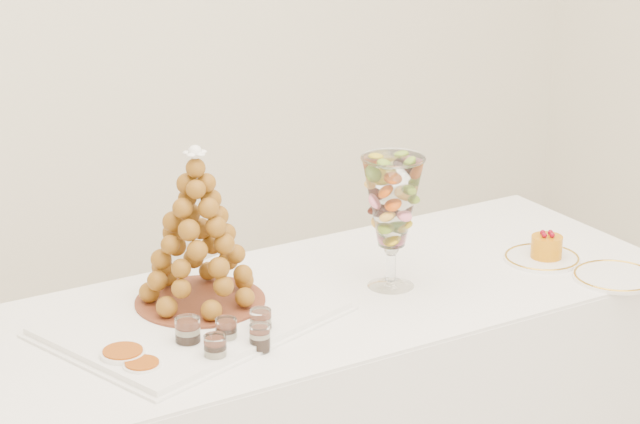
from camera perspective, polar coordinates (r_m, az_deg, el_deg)
buffet_table at (r=3.20m, az=0.31°, el=-9.33°), size 1.78×0.72×0.67m
lace_tray at (r=2.91m, az=-5.88°, el=-4.88°), size 0.72×0.62×0.02m
macaron_vase at (r=3.03m, az=3.33°, el=0.38°), size 0.15×0.15×0.33m
cake_plate at (r=3.31m, az=10.11°, el=-2.11°), size 0.20×0.20×0.01m
spare_plate at (r=3.23m, az=13.35°, el=-2.91°), size 0.21×0.21×0.01m
verrine_a at (r=2.77m, az=-6.06°, el=-5.57°), size 0.07×0.07×0.08m
verrine_b at (r=2.78m, az=-4.31°, el=-5.51°), size 0.05×0.05×0.07m
verrine_c at (r=2.82m, az=-2.73°, el=-5.11°), size 0.05×0.05×0.07m
verrine_d at (r=2.70m, az=-4.81°, el=-6.30°), size 0.06×0.06×0.07m
verrine_e at (r=2.76m, az=-2.77°, el=-5.77°), size 0.06×0.06×0.06m
ramekin_back at (r=2.73m, az=-8.99°, el=-6.61°), size 0.10×0.10×0.03m
ramekin_front at (r=2.68m, az=-8.13°, el=-7.11°), size 0.08×0.08×0.03m
croquembouche at (r=2.90m, az=-5.61°, el=-0.73°), size 0.31×0.31×0.39m
mousse_cake at (r=3.30m, az=10.32°, el=-1.55°), size 0.08×0.08×0.07m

